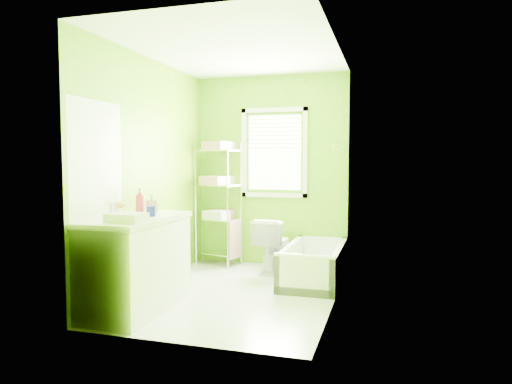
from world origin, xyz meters
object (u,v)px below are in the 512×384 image
(vanity, at_px, (136,261))
(toilet, at_px, (273,244))
(bathtub, at_px, (314,269))
(wire_shelf_unit, at_px, (220,189))

(vanity, bearing_deg, toilet, 64.60)
(bathtub, distance_m, wire_shelf_unit, 1.76)
(wire_shelf_unit, bearing_deg, bathtub, -21.71)
(toilet, distance_m, vanity, 2.08)
(toilet, relative_size, vanity, 0.58)
(vanity, height_order, wire_shelf_unit, wire_shelf_unit)
(vanity, xyz_separation_m, wire_shelf_unit, (0.07, 2.08, 0.56))
(toilet, bearing_deg, bathtub, 153.78)
(bathtub, height_order, toilet, toilet)
(vanity, bearing_deg, bathtub, 45.89)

